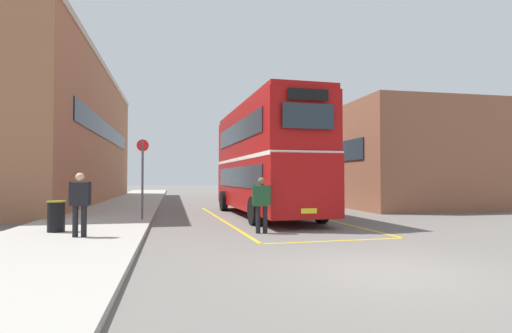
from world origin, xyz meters
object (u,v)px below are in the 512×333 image
Objects in this scene: double_decker_bus at (265,158)px; bus_stop_sign at (143,172)px; pedestrian_waiting_near at (80,200)px; pedestrian_boarding at (262,201)px; single_deck_bus at (263,178)px; litter_bin at (56,216)px.

double_decker_bus reaches higher than bus_stop_sign.
bus_stop_sign is (-5.01, -1.76, -0.62)m from double_decker_bus.
pedestrian_waiting_near is at bearing -136.00° from double_decker_bus.
pedestrian_boarding is 1.01× the size of pedestrian_waiting_near.
litter_bin is at bearing -117.63° from single_deck_bus.
single_deck_bus is 22.34m from litter_bin.
bus_stop_sign is (-8.23, -16.68, 0.25)m from single_deck_bus.
double_decker_bus is 1.25× the size of single_deck_bus.
pedestrian_waiting_near is (-4.96, -0.74, 0.13)m from pedestrian_boarding.
pedestrian_waiting_near is at bearing -171.46° from pedestrian_boarding.
double_decker_bus is 3.55× the size of bus_stop_sign.
pedestrian_boarding is 5.21m from bus_stop_sign.
double_decker_bus is 8.83m from pedestrian_waiting_near.
bus_stop_sign reaches higher than pedestrian_boarding.
double_decker_bus is 8.85m from litter_bin.
double_decker_bus reaches higher than single_deck_bus.
litter_bin is (-5.83, 0.45, -0.39)m from pedestrian_boarding.
single_deck_bus is 18.60m from bus_stop_sign.
double_decker_bus reaches higher than pedestrian_waiting_near.
single_deck_bus is at bearing 77.39° from pedestrian_boarding.
litter_bin is (-0.87, 1.20, -0.51)m from pedestrian_waiting_near.
bus_stop_sign is at bearing 73.75° from pedestrian_waiting_near.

